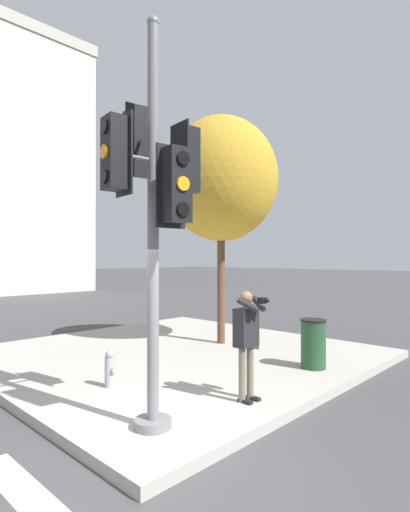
# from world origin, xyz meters

# --- Properties ---
(ground_plane) EXTENTS (160.00, 160.00, 0.00)m
(ground_plane) POSITION_xyz_m (0.00, 0.00, 0.00)
(ground_plane) COLOR #424244
(sidewalk_corner) EXTENTS (8.00, 8.00, 0.16)m
(sidewalk_corner) POSITION_xyz_m (3.50, 3.50, 0.08)
(sidewalk_corner) COLOR #ADA89E
(sidewalk_corner) RESTS_ON ground_plane
(traffic_signal_pole) EXTENTS (1.41, 1.41, 5.41)m
(traffic_signal_pole) POSITION_xyz_m (0.44, 0.47, 3.27)
(traffic_signal_pole) COLOR slate
(traffic_signal_pole) RESTS_ON sidewalk_corner
(person_photographer) EXTENTS (0.58, 0.54, 1.71)m
(person_photographer) POSITION_xyz_m (2.09, 0.21, 1.18)
(person_photographer) COLOR black
(person_photographer) RESTS_ON sidewalk_corner
(street_tree) EXTENTS (2.97, 2.97, 5.95)m
(street_tree) POSITION_xyz_m (4.99, 3.32, 4.46)
(street_tree) COLOR brown
(street_tree) RESTS_ON sidewalk_corner
(fire_hydrant) EXTENTS (0.17, 0.23, 0.63)m
(fire_hydrant) POSITION_xyz_m (0.96, 2.32, 0.48)
(fire_hydrant) COLOR #99999E
(fire_hydrant) RESTS_ON sidewalk_corner
(trash_bin) EXTENTS (0.52, 0.52, 0.98)m
(trash_bin) POSITION_xyz_m (4.49, 0.38, 0.66)
(trash_bin) COLOR #234728
(trash_bin) RESTS_ON sidewalk_corner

